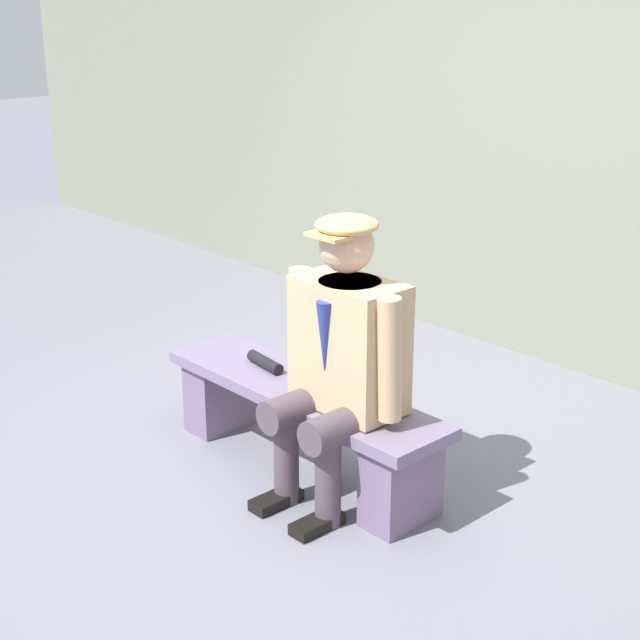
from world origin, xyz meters
TOP-DOWN VIEW (x-y plane):
  - ground_plane at (0.00, 0.00)m, footprint 30.00×30.00m
  - bench at (0.00, 0.00)m, footprint 1.55×0.39m
  - seated_man at (-0.30, 0.05)m, footprint 0.65×0.56m
  - rolled_magazine at (0.28, -0.02)m, footprint 0.24×0.08m
  - stadium_wall at (0.00, -2.09)m, footprint 12.00×0.24m

SIDE VIEW (x-z plane):
  - ground_plane at x=0.00m, z-range 0.00..0.00m
  - bench at x=0.00m, z-range 0.06..0.48m
  - rolled_magazine at x=0.28m, z-range 0.42..0.48m
  - seated_man at x=-0.30m, z-range 0.05..1.32m
  - stadium_wall at x=0.00m, z-range 0.00..2.59m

